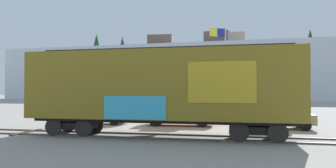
{
  "coord_description": "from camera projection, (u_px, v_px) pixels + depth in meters",
  "views": [
    {
      "loc": [
        5.05,
        -14.93,
        2.36
      ],
      "look_at": [
        0.83,
        2.4,
        2.76
      ],
      "focal_mm": 32.32,
      "sensor_mm": 36.0,
      "label": 1
    }
  ],
  "objects": [
    {
      "name": "hillside",
      "position": [
        223.0,
        74.0,
        83.78
      ],
      "size": [
        116.0,
        30.49,
        18.71
      ],
      "color": "silver",
      "rests_on": "ground_plane"
    },
    {
      "name": "parked_car_red",
      "position": [
        179.0,
        113.0,
        20.54
      ],
      "size": [
        4.77,
        2.12,
        1.63
      ],
      "color": "#B21E1E",
      "rests_on": "ground_plane"
    },
    {
      "name": "parked_car_white",
      "position": [
        98.0,
        111.0,
        21.75
      ],
      "size": [
        4.61,
        1.99,
        1.76
      ],
      "color": "silver",
      "rests_on": "ground_plane"
    },
    {
      "name": "track",
      "position": [
        158.0,
        136.0,
        15.43
      ],
      "size": [
        60.02,
        4.05,
        0.08
      ],
      "color": "#4C4742",
      "rests_on": "ground_plane"
    },
    {
      "name": "ground_plane",
      "position": [
        142.0,
        136.0,
        15.65
      ],
      "size": [
        260.0,
        260.0,
        0.0
      ],
      "primitive_type": "plane",
      "color": "gray"
    },
    {
      "name": "flagpole",
      "position": [
        222.0,
        58.0,
        26.7
      ],
      "size": [
        1.43,
        0.89,
        8.15
      ],
      "color": "silver",
      "rests_on": "ground_plane"
    },
    {
      "name": "parked_car_tan",
      "position": [
        277.0,
        115.0,
        18.85
      ],
      "size": [
        4.22,
        2.21,
        1.64
      ],
      "color": "#9E8966",
      "rests_on": "ground_plane"
    },
    {
      "name": "freight_car",
      "position": [
        160.0,
        86.0,
        15.46
      ],
      "size": [
        13.73,
        3.38,
        4.59
      ],
      "color": "olive",
      "rests_on": "ground_plane"
    }
  ]
}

